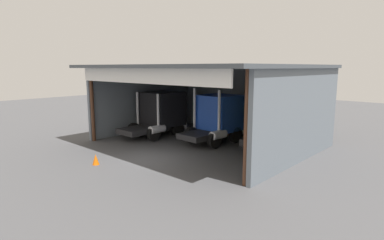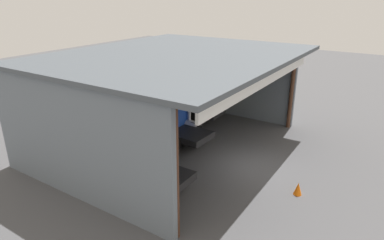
{
  "view_description": "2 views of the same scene",
  "coord_description": "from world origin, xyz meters",
  "px_view_note": "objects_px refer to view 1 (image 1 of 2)",
  "views": [
    {
      "loc": [
        13.29,
        -11.02,
        5.1
      ],
      "look_at": [
        0.0,
        3.52,
        1.76
      ],
      "focal_mm": 29.35,
      "sensor_mm": 36.0,
      "label": 1
    },
    {
      "loc": [
        -14.1,
        -5.6,
        8.1
      ],
      "look_at": [
        0.0,
        3.52,
        1.76
      ],
      "focal_mm": 31.46,
      "sensor_mm": 36.0,
      "label": 2
    }
  ],
  "objects_px": {
    "truck_yellow_right_bay": "(276,118)",
    "traffic_cone": "(96,159)",
    "tool_cart": "(213,125)",
    "truck_blue_center_left_bay": "(217,117)",
    "truck_black_yard_outside": "(160,113)",
    "oil_drum": "(268,132)"
  },
  "relations": [
    {
      "from": "tool_cart",
      "to": "traffic_cone",
      "type": "relative_size",
      "value": 1.79
    },
    {
      "from": "truck_yellow_right_bay",
      "to": "traffic_cone",
      "type": "relative_size",
      "value": 7.97
    },
    {
      "from": "truck_blue_center_left_bay",
      "to": "truck_yellow_right_bay",
      "type": "distance_m",
      "value": 3.93
    },
    {
      "from": "truck_blue_center_left_bay",
      "to": "tool_cart",
      "type": "relative_size",
      "value": 4.61
    },
    {
      "from": "oil_drum",
      "to": "tool_cart",
      "type": "bearing_deg",
      "value": -170.95
    },
    {
      "from": "truck_black_yard_outside",
      "to": "oil_drum",
      "type": "height_order",
      "value": "truck_black_yard_outside"
    },
    {
      "from": "truck_yellow_right_bay",
      "to": "traffic_cone",
      "type": "bearing_deg",
      "value": -121.83
    },
    {
      "from": "truck_black_yard_outside",
      "to": "traffic_cone",
      "type": "height_order",
      "value": "truck_black_yard_outside"
    },
    {
      "from": "truck_yellow_right_bay",
      "to": "truck_black_yard_outside",
      "type": "bearing_deg",
      "value": -166.69
    },
    {
      "from": "truck_blue_center_left_bay",
      "to": "tool_cart",
      "type": "distance_m",
      "value": 3.96
    },
    {
      "from": "truck_black_yard_outside",
      "to": "oil_drum",
      "type": "xyz_separation_m",
      "value": [
        6.46,
        4.71,
        -1.29
      ]
    },
    {
      "from": "truck_black_yard_outside",
      "to": "truck_blue_center_left_bay",
      "type": "bearing_deg",
      "value": 14.92
    },
    {
      "from": "truck_blue_center_left_bay",
      "to": "tool_cart",
      "type": "bearing_deg",
      "value": 135.11
    },
    {
      "from": "tool_cart",
      "to": "oil_drum",
      "type": "bearing_deg",
      "value": 9.05
    },
    {
      "from": "truck_yellow_right_bay",
      "to": "traffic_cone",
      "type": "xyz_separation_m",
      "value": [
        -5.32,
        -9.5,
        -1.69
      ]
    },
    {
      "from": "truck_black_yard_outside",
      "to": "tool_cart",
      "type": "xyz_separation_m",
      "value": [
        1.91,
        3.98,
        -1.23
      ]
    },
    {
      "from": "tool_cart",
      "to": "truck_yellow_right_bay",
      "type": "bearing_deg",
      "value": -14.57
    },
    {
      "from": "tool_cart",
      "to": "traffic_cone",
      "type": "distance_m",
      "value": 11.19
    },
    {
      "from": "truck_black_yard_outside",
      "to": "truck_yellow_right_bay",
      "type": "relative_size",
      "value": 1.12
    },
    {
      "from": "oil_drum",
      "to": "traffic_cone",
      "type": "height_order",
      "value": "oil_drum"
    },
    {
      "from": "tool_cart",
      "to": "traffic_cone",
      "type": "xyz_separation_m",
      "value": [
        0.99,
        -11.14,
        -0.22
      ]
    },
    {
      "from": "truck_black_yard_outside",
      "to": "truck_blue_center_left_bay",
      "type": "distance_m",
      "value": 4.63
    }
  ]
}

